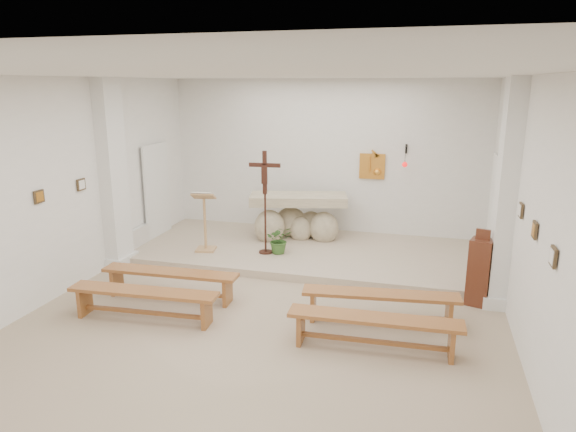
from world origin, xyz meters
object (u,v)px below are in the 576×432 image
(crucifix_stand, at_px, (265,195))
(bench_right_front, at_px, (380,300))
(lectern, at_px, (205,221))
(bench_left_second, at_px, (144,298))
(altar, at_px, (297,220))
(donation_pedestal, at_px, (480,272))
(bench_right_second, at_px, (374,325))
(bench_left_front, at_px, (170,278))

(crucifix_stand, height_order, bench_right_front, crucifix_stand)
(lectern, relative_size, bench_left_second, 0.54)
(lectern, height_order, bench_right_front, lectern)
(altar, bearing_deg, donation_pedestal, -45.99)
(donation_pedestal, xyz_separation_m, bench_right_front, (-1.42, -1.09, -0.19))
(altar, bearing_deg, bench_right_second, -76.63)
(donation_pedestal, distance_m, bench_left_front, 4.90)
(altar, xyz_separation_m, lectern, (-1.55, -1.32, 0.20))
(altar, height_order, lectern, lectern)
(altar, relative_size, bench_left_front, 0.96)
(bench_left_front, bearing_deg, bench_right_second, -15.89)
(altar, relative_size, crucifix_stand, 1.07)
(bench_right_front, distance_m, bench_left_second, 3.45)
(altar, distance_m, crucifix_stand, 1.42)
(lectern, xyz_separation_m, bench_right_front, (3.64, -2.02, -0.40))
(bench_left_front, distance_m, bench_left_second, 0.82)
(altar, relative_size, bench_left_second, 0.96)
(donation_pedestal, bearing_deg, altar, 163.61)
(altar, xyz_separation_m, crucifix_stand, (-0.35, -1.14, 0.76))
(crucifix_stand, height_order, bench_left_front, crucifix_stand)
(donation_pedestal, xyz_separation_m, bench_left_second, (-4.78, -1.90, -0.19))
(lectern, bearing_deg, bench_left_front, -93.21)
(bench_left_second, bearing_deg, altar, 69.67)
(bench_left_front, xyz_separation_m, bench_right_front, (3.35, 0.00, 0.00))
(bench_right_second, bearing_deg, altar, 114.45)
(donation_pedestal, xyz_separation_m, bench_left_front, (-4.78, -1.09, -0.19))
(crucifix_stand, relative_size, bench_right_front, 0.89)
(altar, xyz_separation_m, bench_left_second, (-1.26, -4.15, -0.20))
(donation_pedestal, height_order, bench_right_front, donation_pedestal)
(crucifix_stand, height_order, donation_pedestal, crucifix_stand)
(bench_left_second, xyz_separation_m, bench_right_second, (3.35, 0.00, 0.00))
(altar, xyz_separation_m, bench_left_front, (-1.26, -3.34, -0.20))
(bench_right_front, bearing_deg, bench_left_front, 173.37)
(bench_right_second, bearing_deg, bench_left_second, 177.70)
(bench_left_second, bearing_deg, bench_right_front, 10.20)
(bench_left_second, bearing_deg, bench_left_front, 86.52)
(bench_left_front, bearing_deg, crucifix_stand, 65.24)
(bench_left_second, bearing_deg, lectern, 92.35)
(lectern, relative_size, bench_left_front, 0.54)
(crucifix_stand, relative_size, bench_right_second, 0.89)
(bench_right_front, bearing_deg, donation_pedestal, 30.68)
(altar, relative_size, bench_right_second, 0.96)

